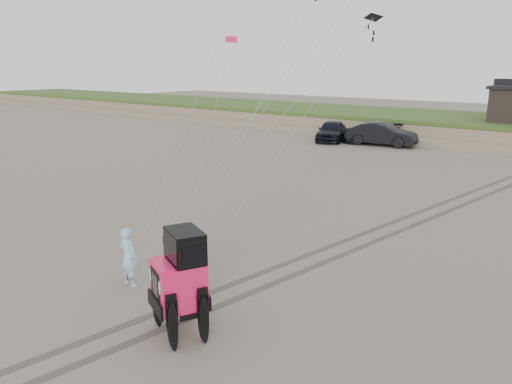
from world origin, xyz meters
TOP-DOWN VIEW (x-y plane):
  - ground at (0.00, 0.00)m, footprint 160.00×160.00m
  - dune_ridge at (0.00, 37.50)m, footprint 160.00×14.25m
  - truck_a at (-11.38, 28.25)m, footprint 3.62×5.38m
  - truck_b at (-7.08, 28.65)m, footprint 5.63×2.62m
  - truck_c at (-8.65, 29.86)m, footprint 4.25×5.62m
  - jeep at (1.61, -0.79)m, footprint 4.42×5.98m
  - man at (-1.50, 0.12)m, footprint 0.66×0.45m
  - stake_main at (-1.88, 0.29)m, footprint 0.08×0.08m
  - stake_aux at (0.55, -0.21)m, footprint 0.08×0.08m
  - tire_tracks at (2.00, 8.00)m, footprint 5.22×29.74m

SIDE VIEW (x-z plane):
  - ground at x=0.00m, z-range 0.00..0.00m
  - tire_tracks at x=2.00m, z-range 0.00..0.01m
  - stake_main at x=-1.88m, z-range 0.00..0.12m
  - stake_aux at x=0.55m, z-range 0.00..0.12m
  - truck_c at x=-8.65m, z-range 0.00..1.51m
  - dune_ridge at x=0.00m, z-range -0.04..1.68m
  - truck_a at x=-11.38m, z-range 0.00..1.70m
  - man at x=-1.50m, z-range 0.00..1.75m
  - truck_b at x=-7.08m, z-range 0.00..1.79m
  - jeep at x=1.61m, z-range 0.00..2.05m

